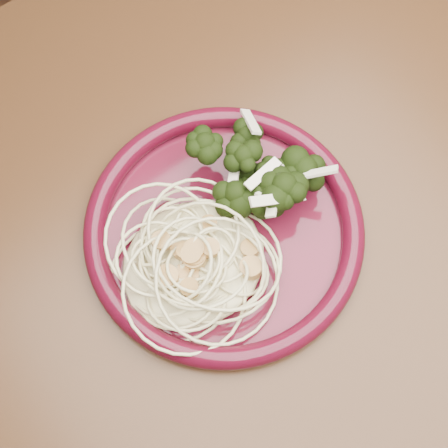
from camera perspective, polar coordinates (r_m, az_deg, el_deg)
dining_table at (r=0.63m, az=4.29°, el=-7.18°), size 1.20×0.80×0.75m
dinner_plate at (r=0.54m, az=0.00°, el=-0.45°), size 0.30×0.30×0.02m
spaghetti_pile at (r=0.52m, az=-2.85°, el=-3.23°), size 0.15×0.14×0.03m
scallop_cluster at (r=0.49m, az=-3.02°, el=-2.02°), size 0.12×0.12×0.03m
broccoli_pile at (r=0.54m, az=3.36°, el=4.10°), size 0.11×0.14×0.04m
onion_garnish at (r=0.52m, az=3.53°, el=5.51°), size 0.07×0.09×0.05m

